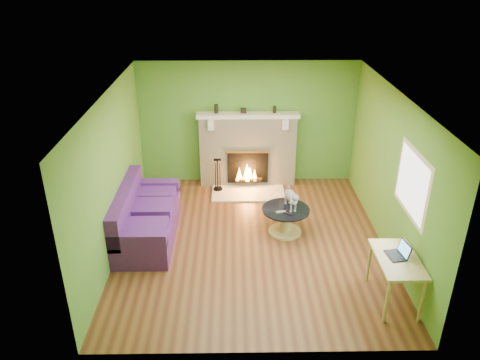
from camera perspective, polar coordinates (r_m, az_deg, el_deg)
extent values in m
plane|color=#582E19|center=(8.17, 1.40, -7.52)|extent=(5.00, 5.00, 0.00)
plane|color=white|center=(7.08, 1.63, 10.35)|extent=(5.00, 5.00, 0.00)
plane|color=#5B9932|center=(9.85, 0.93, 6.94)|extent=(5.00, 0.00, 5.00)
plane|color=#5B9932|center=(5.37, 2.58, -10.59)|extent=(5.00, 0.00, 5.00)
plane|color=#5B9932|center=(7.77, -15.31, 0.63)|extent=(0.00, 5.00, 5.00)
plane|color=#5B9932|center=(7.95, 17.94, 0.84)|extent=(0.00, 5.00, 5.00)
plane|color=silver|center=(7.08, 20.27, -0.41)|extent=(0.00, 1.20, 1.20)
plane|color=white|center=(7.08, 20.21, -0.41)|extent=(0.00, 1.06, 1.06)
cube|color=beige|center=(9.88, 0.94, 3.59)|extent=(2.00, 0.35, 1.50)
cube|color=black|center=(9.83, 0.96, 1.50)|extent=(0.85, 0.03, 0.68)
cube|color=gold|center=(9.68, 0.98, 3.42)|extent=(0.91, 0.02, 0.04)
cylinder|color=black|center=(9.92, 0.95, -0.06)|extent=(0.55, 0.07, 0.07)
cube|color=silver|center=(9.58, 0.98, 7.90)|extent=(2.10, 0.28, 0.08)
cube|color=silver|center=(9.46, -3.57, 6.71)|extent=(0.12, 0.10, 0.20)
cube|color=silver|center=(9.50, 5.56, 6.74)|extent=(0.12, 0.10, 0.20)
cube|color=beige|center=(9.71, 1.00, -1.60)|extent=(1.50, 0.75, 0.03)
cube|color=silver|center=(9.58, 0.98, 7.90)|extent=(2.10, 0.28, 0.08)
cube|color=#411A63|center=(8.34, -11.14, -5.39)|extent=(0.93, 2.05, 0.46)
cube|color=#411A63|center=(8.22, -13.74, -2.97)|extent=(0.21, 2.05, 0.58)
cube|color=#411A63|center=(7.42, -12.47, -7.12)|extent=(0.93, 0.21, 0.23)
cube|color=#411A63|center=(9.00, -10.37, -0.74)|extent=(0.93, 0.21, 0.23)
cube|color=#411A63|center=(7.70, -11.62, -5.74)|extent=(0.74, 0.55, 0.13)
cube|color=#411A63|center=(8.28, -10.84, -3.27)|extent=(0.74, 0.55, 0.13)
cube|color=#411A63|center=(8.78, -10.25, -1.43)|extent=(0.74, 0.55, 0.13)
cylinder|color=tan|center=(8.46, 5.48, -6.23)|extent=(0.59, 0.59, 0.03)
cylinder|color=tan|center=(8.34, 5.54, -4.95)|extent=(0.21, 0.21, 0.41)
cylinder|color=black|center=(8.23, 5.60, -3.60)|extent=(0.84, 0.84, 0.03)
cube|color=tan|center=(6.87, 18.68, -9.14)|extent=(0.57, 0.98, 0.04)
cylinder|color=tan|center=(6.68, 17.45, -13.97)|extent=(0.04, 0.04, 0.69)
cylinder|color=tan|center=(6.84, 21.31, -13.61)|extent=(0.04, 0.04, 0.69)
cylinder|color=tan|center=(7.34, 15.46, -9.62)|extent=(0.04, 0.04, 0.69)
cylinder|color=tan|center=(7.49, 18.97, -9.41)|extent=(0.04, 0.04, 0.69)
cube|color=gray|center=(8.11, 5.00, -3.89)|extent=(0.18, 0.08, 0.02)
cube|color=black|center=(8.07, 5.89, -4.09)|extent=(0.16, 0.12, 0.02)
cylinder|color=black|center=(9.57, -2.92, 8.67)|extent=(0.08, 0.08, 0.18)
cylinder|color=black|center=(9.61, 4.23, 8.57)|extent=(0.07, 0.07, 0.14)
cube|color=black|center=(9.58, 0.43, 8.46)|extent=(0.12, 0.08, 0.10)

